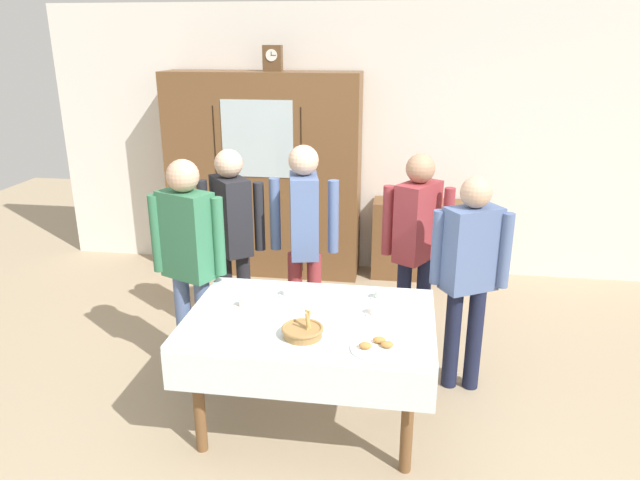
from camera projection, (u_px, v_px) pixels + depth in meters
name	position (u px, v px, depth m)	size (l,w,h in m)	color
ground_plane	(316.00, 404.00, 4.02)	(12.00, 12.00, 0.00)	tan
back_wall	(355.00, 142.00, 6.06)	(6.40, 0.10, 2.70)	silver
dining_table	(309.00, 334.00, 3.59)	(1.50, 1.01, 0.77)	brown
wall_cabinet	(264.00, 176.00, 6.01)	(1.95, 0.46, 2.06)	brown
mantel_clock	(273.00, 58.00, 5.62)	(0.18, 0.11, 0.24)	brown
bookshelf_low	(420.00, 240.00, 6.04)	(0.97, 0.35, 0.81)	brown
book_stack	(422.00, 199.00, 5.90)	(0.14, 0.22, 0.06)	#99332D
tea_cup_center	(289.00, 292.00, 3.84)	(0.13, 0.13, 0.06)	white
tea_cup_mid_left	(245.00, 303.00, 3.69)	(0.13, 0.13, 0.06)	white
tea_cup_back_edge	(376.00, 311.00, 3.58)	(0.13, 0.13, 0.06)	white
tea_cup_front_edge	(381.00, 295.00, 3.80)	(0.13, 0.13, 0.06)	silver
bread_basket	(303.00, 331.00, 3.32)	(0.24, 0.24, 0.16)	#9E7542
pastry_plate	(376.00, 347.00, 3.19)	(0.28, 0.28, 0.05)	white
spoon_front_edge	(265.00, 329.00, 3.40)	(0.12, 0.02, 0.01)	silver
spoon_near_right	(265.00, 290.00, 3.94)	(0.12, 0.02, 0.01)	silver
spoon_far_left	(281.00, 317.00, 3.56)	(0.12, 0.02, 0.01)	silver
person_behind_table_right	(470.00, 266.00, 3.93)	(0.52, 0.35, 1.54)	#191E38
person_beside_shelf	(304.00, 230.00, 4.41)	(0.52, 0.39, 1.64)	#933338
person_near_right_end	(232.00, 230.00, 4.54)	(0.52, 0.41, 1.59)	#232328
person_behind_table_left	(417.00, 237.00, 4.40)	(0.52, 0.41, 1.59)	#191E38
person_by_cabinet	(189.00, 251.00, 4.02)	(0.52, 0.33, 1.62)	slate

